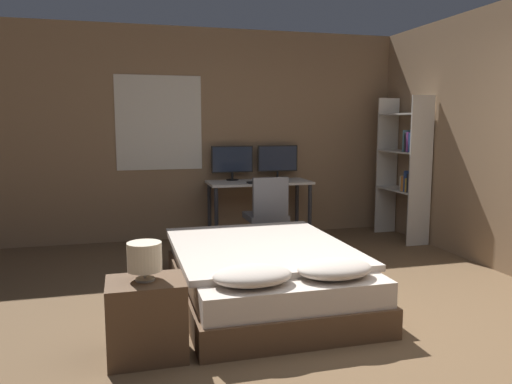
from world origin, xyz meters
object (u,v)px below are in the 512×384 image
at_px(keyboard, 263,182).
at_px(office_chair, 267,223).
at_px(desk, 259,189).
at_px(monitor_right, 278,160).
at_px(bookshelf, 407,162).
at_px(monitor_left, 232,161).
at_px(nightstand, 147,319).
at_px(computer_mouse, 285,181).
at_px(bedside_lamp, 145,257).
at_px(bed, 264,274).

height_order(keyboard, office_chair, office_chair).
bearing_deg(desk, monitor_right, 31.67).
distance_m(monitor_right, bookshelf, 1.65).
relative_size(desk, monitor_left, 2.41).
height_order(nightstand, computer_mouse, computer_mouse).
relative_size(monitor_left, computer_mouse, 7.78).
bearing_deg(bedside_lamp, monitor_right, 59.28).
height_order(desk, office_chair, office_chair).
xyz_separation_m(bedside_lamp, computer_mouse, (1.86, 2.79, 0.12)).
height_order(keyboard, computer_mouse, computer_mouse).
bearing_deg(computer_mouse, bedside_lamp, -123.73).
bearing_deg(computer_mouse, keyboard, 180.00).
bearing_deg(bed, computer_mouse, 67.00).
relative_size(bed, computer_mouse, 29.45).
distance_m(bed, desk, 2.29).
height_order(bedside_lamp, bookshelf, bookshelf).
xyz_separation_m(bedside_lamp, bookshelf, (3.38, 2.47, 0.34)).
distance_m(nightstand, bedside_lamp, 0.41).
distance_m(monitor_left, office_chair, 1.11).
xyz_separation_m(nightstand, computer_mouse, (1.86, 2.79, 0.52)).
height_order(monitor_right, bookshelf, bookshelf).
bearing_deg(monitor_right, desk, -148.33).
xyz_separation_m(monitor_right, computer_mouse, (-0.02, -0.38, -0.24)).
bearing_deg(bookshelf, monitor_right, 154.87).
bearing_deg(bed, bedside_lamp, -141.94).
distance_m(desk, monitor_right, 0.51).
height_order(bedside_lamp, computer_mouse, computer_mouse).
xyz_separation_m(monitor_right, keyboard, (-0.31, -0.38, -0.25)).
bearing_deg(monitor_right, bedside_lamp, -120.72).
height_order(bed, bookshelf, bookshelf).
height_order(bed, office_chair, office_chair).
bearing_deg(computer_mouse, desk, 147.09).
bearing_deg(office_chair, bed, -107.09).
distance_m(bedside_lamp, keyboard, 3.21).
bearing_deg(monitor_left, bed, -96.01).
bearing_deg(keyboard, nightstand, -119.43).
bearing_deg(computer_mouse, bookshelf, -12.10).
distance_m(office_chair, bookshelf, 2.01).
bearing_deg(monitor_left, bedside_lamp, -111.78).
bearing_deg(nightstand, desk, 62.14).
xyz_separation_m(keyboard, computer_mouse, (0.29, 0.00, 0.01)).
xyz_separation_m(bed, bookshelf, (2.36, 1.67, 0.77)).
height_order(bed, computer_mouse, computer_mouse).
distance_m(bedside_lamp, office_chair, 2.76).
bearing_deg(bed, keyboard, 74.37).
relative_size(keyboard, bookshelf, 0.22).
xyz_separation_m(nightstand, monitor_right, (1.88, 3.17, 0.76)).
bearing_deg(monitor_left, monitor_right, 0.00).
height_order(nightstand, keyboard, keyboard).
relative_size(monitor_left, keyboard, 1.37).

